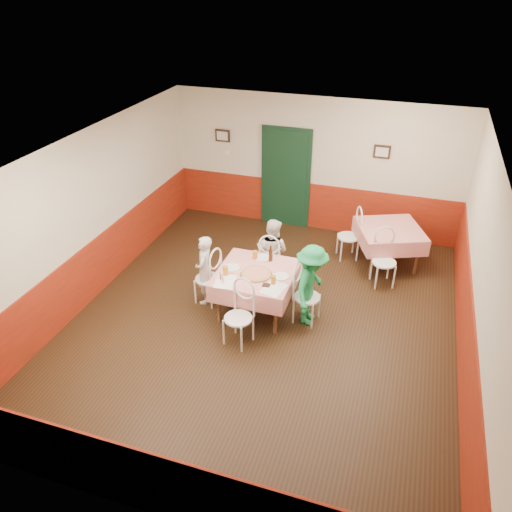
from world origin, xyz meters
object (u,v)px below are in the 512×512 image
(pizza, at_px, (256,274))
(second_table, at_px, (388,246))
(wallet, at_px, (266,285))
(chair_near, at_px, (238,318))
(diner_right, at_px, (311,285))
(chair_second_b, at_px, (384,262))
(glass_c, at_px, (255,255))
(chair_right, at_px, (307,297))
(chair_far, at_px, (271,262))
(chair_second_a, at_px, (348,237))
(chair_left, at_px, (208,279))
(diner_far, at_px, (272,252))
(main_table, at_px, (256,291))
(glass_a, at_px, (225,271))
(glass_b, at_px, (273,280))
(diner_left, at_px, (204,270))
(beer_bottle, at_px, (271,254))

(pizza, bearing_deg, second_table, 50.59)
(second_table, height_order, wallet, wallet)
(second_table, xyz_separation_m, chair_near, (-1.90, -3.05, 0.08))
(wallet, height_order, diner_right, diner_right)
(chair_near, distance_m, diner_right, 1.26)
(chair_second_b, distance_m, glass_c, 2.34)
(chair_near, xyz_separation_m, glass_c, (-0.14, 1.23, 0.38))
(chair_right, xyz_separation_m, chair_far, (-0.85, 0.85, 0.00))
(chair_near, xyz_separation_m, chair_second_a, (1.15, 3.05, 0.00))
(chair_left, bearing_deg, chair_second_b, 127.56)
(diner_far, bearing_deg, chair_near, 99.66)
(main_table, height_order, glass_a, glass_a)
(glass_a, relative_size, glass_b, 1.11)
(glass_b, bearing_deg, glass_c, 128.83)
(glass_b, bearing_deg, main_table, 146.28)
(pizza, relative_size, diner_far, 0.38)
(chair_left, bearing_deg, main_table, 99.70)
(diner_left, relative_size, diner_right, 0.89)
(chair_far, relative_size, diner_left, 0.73)
(pizza, bearing_deg, glass_c, 110.23)
(beer_bottle, bearing_deg, chair_right, -28.59)
(glass_b, distance_m, diner_right, 0.61)
(chair_right, relative_size, chair_second_b, 1.00)
(chair_left, relative_size, chair_second_b, 1.00)
(chair_second_b, bearing_deg, diner_far, 173.27)
(chair_left, distance_m, wallet, 1.21)
(beer_bottle, bearing_deg, glass_b, -69.52)
(second_table, distance_m, chair_far, 2.33)
(glass_a, height_order, glass_b, glass_a)
(pizza, height_order, beer_bottle, beer_bottle)
(second_table, distance_m, beer_bottle, 2.58)
(glass_a, bearing_deg, chair_left, 150.59)
(wallet, bearing_deg, diner_right, 27.76)
(chair_far, relative_size, glass_b, 6.56)
(main_table, height_order, chair_far, chair_far)
(chair_second_a, bearing_deg, diner_right, -29.41)
(glass_c, height_order, diner_far, diner_far)
(glass_c, relative_size, diner_right, 0.10)
(glass_a, xyz_separation_m, diner_right, (1.33, 0.24, -0.15))
(glass_c, relative_size, diner_far, 0.11)
(chair_left, bearing_deg, diner_far, 146.34)
(chair_far, bearing_deg, chair_second_b, -166.93)
(chair_near, bearing_deg, glass_a, 138.72)
(pizza, bearing_deg, diner_right, 5.02)
(chair_far, bearing_deg, chair_right, 130.46)
(glass_a, bearing_deg, beer_bottle, 49.02)
(diner_far, height_order, diner_right, diner_right)
(wallet, bearing_deg, chair_left, 163.63)
(chair_right, xyz_separation_m, diner_left, (-1.75, 0.00, 0.16))
(chair_second_a, distance_m, chair_second_b, 1.06)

